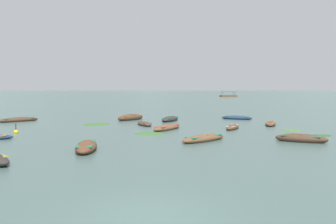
# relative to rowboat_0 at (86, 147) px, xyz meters

# --- Properties ---
(ground_plane) EXTENTS (6000.00, 6000.00, 0.00)m
(ground_plane) POSITION_rel_rowboat_0_xyz_m (3.81, 1489.41, -0.19)
(ground_plane) COLOR #425B56
(mountain_2) EXTENTS (622.71, 622.71, 190.39)m
(mountain_2) POSITION_rel_rowboat_0_xyz_m (-51.62, 1908.37, 95.00)
(mountain_2) COLOR slate
(mountain_2) RESTS_ON ground
(mountain_3) EXTENTS (1226.58, 1226.58, 287.67)m
(mountain_3) POSITION_rel_rowboat_0_xyz_m (850.09, 1883.39, 143.64)
(mountain_3) COLOR slate
(mountain_3) RESTS_ON ground
(rowboat_0) EXTENTS (1.50, 3.89, 0.62)m
(rowboat_0) POSITION_rel_rowboat_0_xyz_m (0.00, 0.00, 0.00)
(rowboat_0) COLOR brown
(rowboat_0) RESTS_ON ground
(rowboat_1) EXTENTS (2.09, 3.71, 0.46)m
(rowboat_1) POSITION_rel_rowboat_0_xyz_m (14.72, 13.63, -0.05)
(rowboat_1) COLOR brown
(rowboat_1) RESTS_ON ground
(rowboat_2) EXTENTS (3.66, 2.65, 0.52)m
(rowboat_2) POSITION_rel_rowboat_0_xyz_m (12.99, 20.53, -0.03)
(rowboat_2) COLOR navy
(rowboat_2) RESTS_ON ground
(rowboat_3) EXTENTS (3.82, 3.84, 0.57)m
(rowboat_3) POSITION_rel_rowboat_0_xyz_m (-10.83, 18.21, -0.01)
(rowboat_3) COLOR #4C3323
(rowboat_3) RESTS_ON ground
(rowboat_4) EXTENTS (2.07, 3.25, 0.47)m
(rowboat_4) POSITION_rel_rowboat_0_xyz_m (10.45, 10.57, -0.04)
(rowboat_4) COLOR brown
(rowboat_4) RESTS_ON ground
(rowboat_6) EXTENTS (3.03, 4.25, 0.53)m
(rowboat_6) POSITION_rel_rowboat_0_xyz_m (4.77, 10.18, -0.03)
(rowboat_6) COLOR brown
(rowboat_6) RESTS_ON ground
(rowboat_8) EXTENTS (3.44, 4.04, 0.81)m
(rowboat_8) POSITION_rel_rowboat_0_xyz_m (0.92, 19.97, 0.06)
(rowboat_8) COLOR #4C3323
(rowboat_8) RESTS_ON ground
(rowboat_9) EXTENTS (1.96, 3.22, 0.45)m
(rowboat_9) POSITION_rel_rowboat_0_xyz_m (2.71, 13.77, -0.05)
(rowboat_9) COLOR #4C3323
(rowboat_9) RESTS_ON ground
(rowboat_10) EXTENTS (3.42, 2.49, 0.66)m
(rowboat_10) POSITION_rel_rowboat_0_xyz_m (13.34, 2.86, 0.01)
(rowboat_10) COLOR #4C3323
(rowboat_10) RESTS_ON ground
(rowboat_12) EXTENTS (3.71, 3.60, 0.56)m
(rowboat_12) POSITION_rel_rowboat_0_xyz_m (7.04, 3.36, -0.02)
(rowboat_12) COLOR brown
(rowboat_12) RESTS_ON ground
(rowboat_13) EXTENTS (2.59, 4.24, 0.63)m
(rowboat_13) POSITION_rel_rowboat_0_xyz_m (5.29, 18.51, 0.00)
(rowboat_13) COLOR #2D2826
(rowboat_13) RESTS_ON ground
(ferry_0) EXTENTS (8.04, 4.04, 2.54)m
(ferry_0) POSITION_rel_rowboat_0_xyz_m (36.15, 144.27, 0.26)
(ferry_0) COLOR brown
(ferry_0) RESTS_ON ground
(mooring_buoy) EXTENTS (0.38, 0.38, 0.84)m
(mooring_buoy) POSITION_rel_rowboat_0_xyz_m (-7.06, 8.00, -0.10)
(mooring_buoy) COLOR yellow
(mooring_buoy) RESTS_ON ground
(weed_patch_1) EXTENTS (2.81, 2.29, 0.14)m
(weed_patch_1) POSITION_rel_rowboat_0_xyz_m (15.72, 5.66, -0.19)
(weed_patch_1) COLOR #2D5628
(weed_patch_1) RESTS_ON ground
(weed_patch_2) EXTENTS (2.58, 1.99, 0.14)m
(weed_patch_2) POSITION_rel_rowboat_0_xyz_m (3.39, 7.36, -0.19)
(weed_patch_2) COLOR #38662D
(weed_patch_2) RESTS_ON ground
(weed_patch_4) EXTENTS (2.19, 2.28, 0.14)m
(weed_patch_4) POSITION_rel_rowboat_0_xyz_m (15.05, 9.18, -0.19)
(weed_patch_4) COLOR #477033
(weed_patch_4) RESTS_ON ground
(weed_patch_5) EXTENTS (3.00, 3.70, 0.14)m
(weed_patch_5) POSITION_rel_rowboat_0_xyz_m (-1.99, 14.89, -0.19)
(weed_patch_5) COLOR #38662D
(weed_patch_5) RESTS_ON ground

